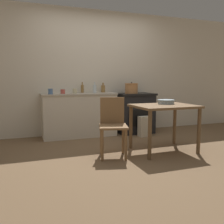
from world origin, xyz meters
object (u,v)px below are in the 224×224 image
(bottle_far_left, at_px, (82,89))
(cup_center_right, at_px, (50,91))
(stove, at_px, (134,113))
(work_table, at_px, (164,112))
(flour_sack, at_px, (144,126))
(cup_center_left, at_px, (75,91))
(bottle_mid_left, at_px, (103,89))
(chair, at_px, (113,124))
(mixing_bowl_large, at_px, (166,102))
(cup_center, at_px, (63,92))
(stock_pot, at_px, (131,88))
(bottle_left, at_px, (95,89))

(bottle_far_left, distance_m, cup_center_right, 0.74)
(stove, distance_m, work_table, 1.47)
(flour_sack, bearing_deg, cup_center_left, 166.21)
(bottle_mid_left, bearing_deg, chair, -103.34)
(work_table, xyz_separation_m, cup_center_right, (-1.58, 1.32, 0.29))
(mixing_bowl_large, bearing_deg, cup_center_left, 135.40)
(bottle_far_left, xyz_separation_m, cup_center_left, (-0.21, -0.28, -0.04))
(chair, xyz_separation_m, cup_center, (-0.50, 1.34, 0.43))
(flour_sack, xyz_separation_m, bottle_far_left, (-1.11, 0.60, 0.74))
(bottle_far_left, relative_size, bottle_mid_left, 1.06)
(chair, relative_size, mixing_bowl_large, 3.17)
(bottle_mid_left, distance_m, cup_center_right, 1.16)
(mixing_bowl_large, height_order, bottle_far_left, bottle_far_left)
(mixing_bowl_large, height_order, cup_center_left, cup_center_left)
(mixing_bowl_large, distance_m, bottle_mid_left, 1.62)
(stove, bearing_deg, flour_sack, -86.84)
(cup_center_left, xyz_separation_m, cup_center, (-0.22, 0.03, -0.01))
(flour_sack, distance_m, bottle_mid_left, 1.17)
(stock_pot, height_order, cup_center_right, stock_pot)
(mixing_bowl_large, bearing_deg, stove, 87.23)
(work_table, distance_m, cup_center_right, 2.08)
(stove, xyz_separation_m, flour_sack, (0.02, -0.42, -0.22))
(cup_center, bearing_deg, bottle_far_left, 29.84)
(bottle_far_left, distance_m, bottle_mid_left, 0.45)
(chair, height_order, bottle_mid_left, bottle_mid_left)
(stove, distance_m, bottle_left, 1.00)
(stove, bearing_deg, work_table, -97.03)
(bottle_left, relative_size, bottle_mid_left, 1.08)
(bottle_far_left, relative_size, cup_center, 2.55)
(stove, height_order, cup_center_right, cup_center_right)
(cup_center, bearing_deg, chair, -69.48)
(flour_sack, xyz_separation_m, bottle_left, (-0.87, 0.51, 0.75))
(stock_pot, bearing_deg, stove, 29.31)
(mixing_bowl_large, distance_m, cup_center_right, 2.07)
(flour_sack, relative_size, stock_pot, 1.46)
(chair, xyz_separation_m, stock_pot, (0.92, 1.36, 0.47))
(cup_center, bearing_deg, stock_pot, 0.53)
(flour_sack, height_order, bottle_far_left, bottle_far_left)
(flour_sack, bearing_deg, mixing_bowl_large, -95.56)
(stock_pot, xyz_separation_m, cup_center_left, (-1.20, -0.04, -0.04))
(chair, distance_m, cup_center_right, 1.54)
(bottle_far_left, bearing_deg, cup_center, -150.16)
(stock_pot, distance_m, cup_center_right, 1.66)
(chair, bearing_deg, stock_pot, 71.80)
(bottle_mid_left, bearing_deg, bottle_left, -154.62)
(flour_sack, xyz_separation_m, cup_center_right, (-1.78, 0.29, 0.71))
(stove, height_order, cup_center, cup_center)
(work_table, height_order, stock_pot, stock_pot)
(bottle_mid_left, relative_size, cup_center_left, 2.12)
(stove, height_order, cup_center_left, cup_center_left)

